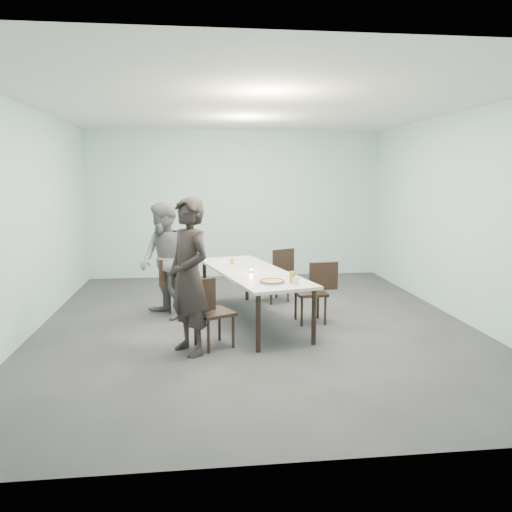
{
  "coord_description": "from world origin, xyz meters",
  "views": [
    {
      "loc": [
        -0.79,
        -6.82,
        2.08
      ],
      "look_at": [
        0.0,
        -0.14,
        1.0
      ],
      "focal_mm": 35.0,
      "sensor_mm": 36.0,
      "label": 1
    }
  ],
  "objects": [
    {
      "name": "ground",
      "position": [
        0.0,
        0.0,
        0.0
      ],
      "size": [
        7.0,
        7.0,
        0.0
      ],
      "primitive_type": "plane",
      "color": "#333335",
      "rests_on": "ground"
    },
    {
      "name": "room_shell",
      "position": [
        0.0,
        0.0,
        2.03
      ],
      "size": [
        6.02,
        7.02,
        3.01
      ],
      "color": "#ABD6D8",
      "rests_on": "ground"
    },
    {
      "name": "table",
      "position": [
        -0.03,
        0.12,
        0.69
      ],
      "size": [
        1.51,
        2.74,
        0.75
      ],
      "rotation": [
        0.0,
        0.0,
        0.25
      ],
      "color": "white",
      "rests_on": "ground"
    },
    {
      "name": "chair_near_left",
      "position": [
        -0.68,
        -0.94,
        0.5
      ],
      "size": [
        0.65,
        0.56,
        0.87
      ],
      "rotation": [
        0.0,
        0.0,
        0.47
      ],
      "color": "black",
      "rests_on": "ground"
    },
    {
      "name": "chair_far_left",
      "position": [
        -1.07,
        0.59,
        0.5
      ],
      "size": [
        0.65,
        0.57,
        0.87
      ],
      "rotation": [
        0.0,
        0.0,
        0.48
      ],
      "color": "black",
      "rests_on": "ground"
    },
    {
      "name": "chair_near_right",
      "position": [
        0.88,
        -0.01,
        0.5
      ],
      "size": [
        0.62,
        0.44,
        0.87
      ],
      "rotation": [
        0.0,
        0.0,
        3.2
      ],
      "color": "black",
      "rests_on": "ground"
    },
    {
      "name": "chair_far_right",
      "position": [
        0.54,
        1.28,
        0.5
      ],
      "size": [
        0.65,
        0.56,
        0.87
      ],
      "rotation": [
        0.0,
        0.0,
        3.59
      ],
      "color": "black",
      "rests_on": "ground"
    },
    {
      "name": "diner_near",
      "position": [
        -0.9,
        -1.07,
        0.92
      ],
      "size": [
        0.74,
        0.8,
        1.84
      ],
      "primitive_type": "imported",
      "rotation": [
        0.0,
        0.0,
        -0.99
      ],
      "color": "black",
      "rests_on": "ground"
    },
    {
      "name": "diner_far",
      "position": [
        -1.28,
        0.49,
        0.86
      ],
      "size": [
        0.99,
        1.05,
        1.71
      ],
      "primitive_type": "imported",
      "rotation": [
        0.0,
        0.0,
        -1.01
      ],
      "color": "slate",
      "rests_on": "ground"
    },
    {
      "name": "pizza",
      "position": [
        0.13,
        -0.75,
        0.77
      ],
      "size": [
        0.34,
        0.34,
        0.04
      ],
      "color": "white",
      "rests_on": "table"
    },
    {
      "name": "side_plate",
      "position": [
        0.25,
        -0.27,
        0.76
      ],
      "size": [
        0.18,
        0.18,
        0.01
      ],
      "primitive_type": "cylinder",
      "color": "white",
      "rests_on": "table"
    },
    {
      "name": "beer_glass",
      "position": [
        0.38,
        -0.8,
        0.82
      ],
      "size": [
        0.08,
        0.08,
        0.15
      ],
      "primitive_type": "cylinder",
      "color": "gold",
      "rests_on": "table"
    },
    {
      "name": "water_tumbler",
      "position": [
        0.41,
        -0.88,
        0.8
      ],
      "size": [
        0.08,
        0.08,
        0.09
      ],
      "primitive_type": "cylinder",
      "color": "silver",
      "rests_on": "table"
    },
    {
      "name": "tealight",
      "position": [
        -0.05,
        -0.03,
        0.77
      ],
      "size": [
        0.06,
        0.06,
        0.05
      ],
      "color": "silver",
      "rests_on": "table"
    },
    {
      "name": "amber_tumbler",
      "position": [
        -0.27,
        0.67,
        0.79
      ],
      "size": [
        0.07,
        0.07,
        0.08
      ],
      "primitive_type": "cylinder",
      "color": "gold",
      "rests_on": "table"
    },
    {
      "name": "menu",
      "position": [
        -0.35,
        0.85,
        0.75
      ],
      "size": [
        0.34,
        0.29,
        0.01
      ],
      "primitive_type": "cube",
      "rotation": [
        0.0,
        0.0,
        0.25
      ],
      "color": "silver",
      "rests_on": "table"
    }
  ]
}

